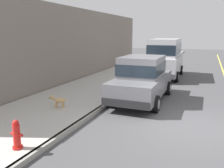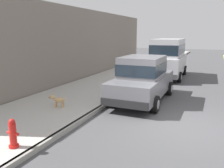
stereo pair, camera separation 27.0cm
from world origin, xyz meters
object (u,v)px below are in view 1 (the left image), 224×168
car_grey_sedan (142,78)px  dog_tan (58,100)px  car_silver_van (165,56)px  fire_hydrant (17,135)px

car_grey_sedan → dog_tan: 3.66m
car_silver_van → dog_tan: bearing=-105.6°
dog_tan → fire_hydrant: (0.99, -3.10, 0.05)m
car_grey_sedan → car_silver_van: bearing=90.8°
dog_tan → fire_hydrant: bearing=-72.4°
dog_tan → car_silver_van: bearing=74.4°
car_grey_sedan → fire_hydrant: bearing=-105.1°
car_grey_sedan → dog_tan: car_grey_sedan is taller
car_silver_van → fire_hydrant: (-1.45, -11.83, -0.92)m
dog_tan → fire_hydrant: fire_hydrant is taller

